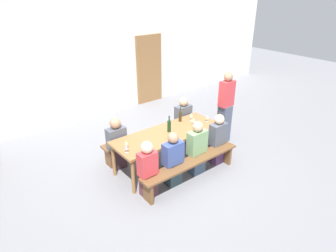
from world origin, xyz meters
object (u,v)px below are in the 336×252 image
at_px(bench_near, 191,165).
at_px(seated_guest_near_2, 197,149).
at_px(wooden_door, 149,69).
at_px(wine_glass_1, 126,147).
at_px(seated_guest_near_0, 148,170).
at_px(wine_glass_3, 191,115).
at_px(wine_bottle_1, 180,116).
at_px(wine_glass_2, 126,143).
at_px(tasting_table, 168,136).
at_px(wine_bottle_2, 169,126).
at_px(bench_far, 148,137).
at_px(wine_glass_0, 194,120).
at_px(wine_bottle_0, 217,120).
at_px(standing_host, 225,109).
at_px(seated_guest_far_1, 183,121).
at_px(wine_glass_4, 207,117).
at_px(seated_guest_near_3, 218,140).
at_px(seated_guest_near_1, 173,160).
at_px(seated_guest_far_0, 117,144).

height_order(bench_near, seated_guest_near_2, seated_guest_near_2).
height_order(wooden_door, wine_glass_1, wooden_door).
xyz_separation_m(wooden_door, seated_guest_near_0, (-2.74, -3.84, -0.51)).
bearing_deg(wine_glass_3, wine_bottle_1, 150.69).
height_order(bench_near, wine_glass_2, wine_glass_2).
distance_m(tasting_table, wine_bottle_2, 0.21).
relative_size(bench_far, wine_glass_0, 11.84).
height_order(bench_near, wine_bottle_0, wine_bottle_0).
bearing_deg(standing_host, wine_glass_0, 3.00).
relative_size(seated_guest_near_0, seated_guest_far_1, 0.97).
xyz_separation_m(tasting_table, wine_glass_4, (1.00, -0.11, 0.18)).
height_order(tasting_table, seated_guest_near_2, seated_guest_near_2).
bearing_deg(bench_far, wine_glass_3, -36.91).
bearing_deg(wooden_door, seated_guest_near_0, -125.51).
bearing_deg(seated_guest_near_3, wine_glass_3, 8.34).
height_order(wine_bottle_0, wine_glass_2, wine_bottle_0).
xyz_separation_m(wine_glass_2, seated_guest_near_2, (1.25, -0.55, -0.33)).
distance_m(wine_glass_3, seated_guest_near_2, 0.93).
xyz_separation_m(wine_bottle_1, wine_glass_4, (0.45, -0.38, -0.01)).
bearing_deg(wine_bottle_2, seated_guest_near_1, -122.84).
distance_m(wine_bottle_2, wine_glass_4, 0.96).
height_order(wine_bottle_0, wine_bottle_1, wine_bottle_1).
bearing_deg(bench_near, wine_bottle_1, 60.89).
height_order(wine_bottle_1, wine_glass_3, wine_bottle_1).
bearing_deg(wine_bottle_1, wine_glass_0, -76.08).
distance_m(wooden_door, wine_glass_0, 3.56).
bearing_deg(bench_near, wine_bottle_2, 86.19).
distance_m(tasting_table, seated_guest_near_2, 0.65).
height_order(wine_glass_1, seated_guest_near_2, seated_guest_near_2).
relative_size(bench_near, wine_bottle_0, 7.12).
distance_m(wine_glass_0, wine_glass_3, 0.25).
height_order(tasting_table, seated_guest_near_0, seated_guest_near_0).
distance_m(wine_bottle_0, wine_glass_0, 0.51).
height_order(seated_guest_near_0, standing_host, standing_host).
bearing_deg(wine_glass_0, seated_guest_near_1, -152.59).
bearing_deg(seated_guest_near_1, tasting_table, -30.42).
distance_m(tasting_table, wine_bottle_1, 0.64).
distance_m(seated_guest_near_2, seated_guest_far_1, 1.30).
bearing_deg(seated_guest_near_1, wine_glass_0, -62.59).
xyz_separation_m(wine_glass_2, seated_guest_far_0, (0.11, 0.59, -0.33)).
distance_m(wine_bottle_1, seated_guest_far_1, 0.57).
relative_size(wooden_door, wine_bottle_1, 6.40).
xyz_separation_m(seated_guest_near_2, seated_guest_far_1, (0.63, 1.13, 0.00)).
distance_m(wooden_door, bench_far, 3.22).
height_order(wooden_door, bench_near, wooden_door).
height_order(tasting_table, standing_host, standing_host).
relative_size(wine_glass_2, standing_host, 0.10).
bearing_deg(bench_near, seated_guest_far_1, 55.00).
bearing_deg(wooden_door, wine_glass_1, -130.22).
relative_size(bench_near, wine_glass_1, 14.10).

